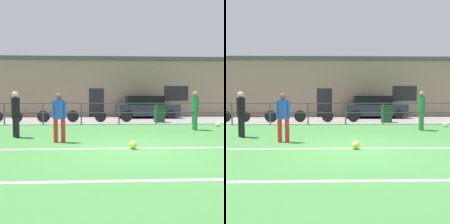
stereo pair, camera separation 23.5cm
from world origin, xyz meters
TOP-DOWN VIEW (x-y plane):
  - ground at (0.00, 0.00)m, footprint 60.00×44.00m
  - field_line_touchline at (0.00, 0.06)m, footprint 36.00×0.11m
  - field_line_hash at (0.00, -2.54)m, footprint 36.00×0.11m
  - pavement_strip at (0.00, 8.50)m, footprint 48.00×5.00m
  - perimeter_fence at (0.00, 6.00)m, footprint 36.07×0.07m
  - clubhouse_facade at (0.00, 12.20)m, footprint 28.00×2.56m
  - player_goalkeeper at (-3.99, 2.04)m, footprint 0.33×0.37m
  - player_striker at (3.19, 3.68)m, footprint 0.30×0.47m
  - player_winger at (-2.28, 1.06)m, footprint 0.43×0.28m
  - soccer_ball_match at (-0.05, -0.01)m, footprint 0.23×0.23m
  - soccer_ball_spare at (4.80, 4.82)m, footprint 0.23×0.23m
  - parked_car_red at (2.23, 9.92)m, footprint 4.18×1.90m
  - bicycle_parked_1 at (-0.23, 7.08)m, footprint 2.17×0.04m
  - bicycle_parked_2 at (-3.43, 7.13)m, footprint 2.38×0.04m
  - bicycle_parked_3 at (-4.99, 7.20)m, footprint 2.17×0.04m
  - trash_bin_0 at (2.39, 6.86)m, footprint 0.58×0.49m

SIDE VIEW (x-z plane):
  - ground at x=0.00m, z-range -0.04..0.00m
  - field_line_touchline at x=0.00m, z-range 0.00..0.00m
  - field_line_hash at x=0.00m, z-range 0.00..0.00m
  - pavement_strip at x=0.00m, z-range 0.00..0.02m
  - soccer_ball_spare at x=4.80m, z-range 0.00..0.23m
  - soccer_ball_match at x=-0.05m, z-range 0.00..0.23m
  - bicycle_parked_3 at x=-4.99m, z-range -0.02..0.70m
  - bicycle_parked_2 at x=-3.43m, z-range -0.01..0.75m
  - bicycle_parked_1 at x=-0.23m, z-range -0.01..0.75m
  - trash_bin_0 at x=2.39m, z-range 0.02..0.98m
  - perimeter_fence at x=0.00m, z-range 0.17..1.32m
  - parked_car_red at x=2.23m, z-range -0.02..1.52m
  - player_winger at x=-2.28m, z-range 0.11..1.69m
  - player_goalkeeper at x=-3.99m, z-range 0.11..1.77m
  - player_striker at x=3.19m, z-range 0.12..1.83m
  - clubhouse_facade at x=0.00m, z-range 0.01..4.46m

